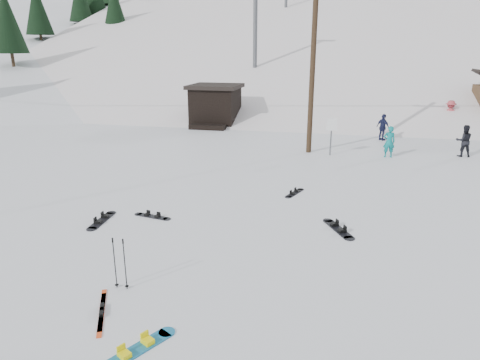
# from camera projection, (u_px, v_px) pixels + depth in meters

# --- Properties ---
(ground) EXTENTS (200.00, 200.00, 0.00)m
(ground) POSITION_uv_depth(u_px,v_px,m) (171.00, 291.00, 9.52)
(ground) COLOR white
(ground) RESTS_ON ground
(ski_slope) EXTENTS (60.00, 85.24, 65.97)m
(ski_slope) POSITION_uv_depth(u_px,v_px,m) (312.00, 167.00, 64.26)
(ski_slope) COLOR white
(ski_slope) RESTS_ON ground
(ridge_left) EXTENTS (47.54, 95.03, 58.38)m
(ridge_left) POSITION_uv_depth(u_px,v_px,m) (71.00, 158.00, 65.18)
(ridge_left) COLOR white
(ridge_left) RESTS_ON ground
(treeline_left) EXTENTS (20.00, 64.00, 10.00)m
(treeline_left) POSITION_uv_depth(u_px,v_px,m) (37.00, 90.00, 54.04)
(treeline_left) COLOR black
(treeline_left) RESTS_ON ground
(treeline_crest) EXTENTS (50.00, 6.00, 10.00)m
(treeline_crest) POSITION_uv_depth(u_px,v_px,m) (325.00, 73.00, 89.54)
(treeline_crest) COLOR black
(treeline_crest) RESTS_ON ski_slope
(utility_pole) EXTENTS (2.00, 0.26, 9.00)m
(utility_pole) POSITION_uv_depth(u_px,v_px,m) (313.00, 58.00, 20.73)
(utility_pole) COLOR #3A2819
(utility_pole) RESTS_ON ground
(trail_sign) EXTENTS (0.50, 0.09, 1.85)m
(trail_sign) POSITION_uv_depth(u_px,v_px,m) (331.00, 130.00, 21.11)
(trail_sign) COLOR #595B60
(trail_sign) RESTS_ON ground
(lift_hut) EXTENTS (3.40, 4.10, 2.75)m
(lift_hut) POSITION_uv_depth(u_px,v_px,m) (215.00, 105.00, 29.67)
(lift_hut) COLOR black
(lift_hut) RESTS_ON ground
(lift_tower_near) EXTENTS (2.20, 0.36, 8.00)m
(lift_tower_near) POSITION_uv_depth(u_px,v_px,m) (255.00, 14.00, 35.96)
(lift_tower_near) COLOR #595B60
(lift_tower_near) RESTS_ON ski_slope
(hero_snowboard) EXTENTS (0.98, 1.50, 0.12)m
(hero_snowboard) POSITION_uv_depth(u_px,v_px,m) (136.00, 349.00, 7.62)
(hero_snowboard) COLOR #1B7AB0
(hero_snowboard) RESTS_ON ground
(hero_skis) EXTENTS (0.84, 1.56, 0.09)m
(hero_skis) POSITION_uv_depth(u_px,v_px,m) (102.00, 311.00, 8.73)
(hero_skis) COLOR #E24117
(hero_skis) RESTS_ON ground
(ski_poles) EXTENTS (0.33, 0.09, 1.21)m
(ski_poles) POSITION_uv_depth(u_px,v_px,m) (120.00, 263.00, 9.45)
(ski_poles) COLOR black
(ski_poles) RESTS_ON ground
(board_scatter_a) EXTENTS (1.31, 0.43, 0.09)m
(board_scatter_a) POSITION_uv_depth(u_px,v_px,m) (152.00, 216.00, 13.65)
(board_scatter_a) COLOR black
(board_scatter_a) RESTS_ON ground
(board_scatter_b) EXTENTS (0.39, 1.62, 0.11)m
(board_scatter_b) POSITION_uv_depth(u_px,v_px,m) (102.00, 220.00, 13.32)
(board_scatter_b) COLOR black
(board_scatter_b) RESTS_ON ground
(board_scatter_d) EXTENTS (0.94, 1.49, 0.12)m
(board_scatter_d) POSITION_uv_depth(u_px,v_px,m) (338.00, 229.00, 12.70)
(board_scatter_d) COLOR black
(board_scatter_d) RESTS_ON ground
(board_scatter_f) EXTENTS (0.60, 1.22, 0.09)m
(board_scatter_f) POSITION_uv_depth(u_px,v_px,m) (295.00, 193.00, 15.85)
(board_scatter_f) COLOR black
(board_scatter_f) RESTS_ON ground
(skier_teal) EXTENTS (0.60, 0.44, 1.55)m
(skier_teal) POSITION_uv_depth(u_px,v_px,m) (389.00, 142.00, 20.88)
(skier_teal) COLOR #0C7D80
(skier_teal) RESTS_ON ground
(skier_dark) EXTENTS (0.80, 0.64, 1.57)m
(skier_dark) POSITION_uv_depth(u_px,v_px,m) (464.00, 141.00, 21.01)
(skier_dark) COLOR black
(skier_dark) RESTS_ON ground
(skier_pink) EXTENTS (1.20, 0.69, 1.85)m
(skier_pink) POSITION_uv_depth(u_px,v_px,m) (450.00, 114.00, 28.34)
(skier_pink) COLOR #BD424C
(skier_pink) RESTS_ON ground
(skier_navy) EXTENTS (0.89, 0.91, 1.53)m
(skier_navy) POSITION_uv_depth(u_px,v_px,m) (383.00, 127.00, 24.70)
(skier_navy) COLOR #1A1D41
(skier_navy) RESTS_ON ground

